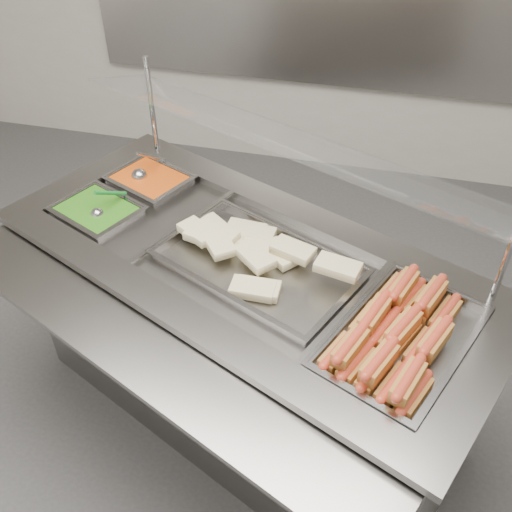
% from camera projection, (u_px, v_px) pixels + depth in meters
% --- Properties ---
extents(ground, '(6.00, 6.00, 0.00)m').
position_uv_depth(ground, '(221.00, 492.00, 2.17)').
color(ground, '#4B4B4D').
rests_on(ground, ground).
extents(steam_counter, '(1.94, 1.44, 0.85)m').
position_uv_depth(steam_counter, '(246.00, 339.00, 2.21)').
color(steam_counter, slate).
rests_on(steam_counter, ground).
extents(tray_rail, '(1.65, 0.98, 0.05)m').
position_uv_depth(tray_rail, '(142.00, 350.00, 1.67)').
color(tray_rail, gray).
rests_on(tray_rail, steam_counter).
extents(sneeze_guard, '(1.53, 0.89, 0.42)m').
position_uv_depth(sneeze_guard, '(284.00, 141.00, 1.84)').
color(sneeze_guard, silver).
rests_on(sneeze_guard, steam_counter).
extents(pan_hotdogs, '(0.50, 0.60, 0.09)m').
position_uv_depth(pan_hotdogs, '(400.00, 345.00, 1.68)').
color(pan_hotdogs, gray).
rests_on(pan_hotdogs, steam_counter).
extents(pan_wraps, '(0.74, 0.61, 0.07)m').
position_uv_depth(pan_wraps, '(258.00, 268.00, 1.92)').
color(pan_wraps, gray).
rests_on(pan_wraps, steam_counter).
extents(pan_beans, '(0.35, 0.32, 0.09)m').
position_uv_depth(pan_beans, '(151.00, 186.00, 2.33)').
color(pan_beans, gray).
rests_on(pan_beans, steam_counter).
extents(pan_peas, '(0.35, 0.32, 0.09)m').
position_uv_depth(pan_peas, '(98.00, 217.00, 2.16)').
color(pan_peas, gray).
rests_on(pan_peas, steam_counter).
extents(hotdogs_in_buns, '(0.40, 0.55, 0.11)m').
position_uv_depth(hotdogs_in_buns, '(396.00, 335.00, 1.65)').
color(hotdogs_in_buns, '#A95823').
rests_on(hotdogs_in_buns, pan_hotdogs).
extents(tortilla_wraps, '(0.66, 0.40, 0.09)m').
position_uv_depth(tortilla_wraps, '(246.00, 247.00, 1.95)').
color(tortilla_wraps, beige).
rests_on(tortilla_wraps, pan_wraps).
extents(ladle, '(0.10, 0.17, 0.14)m').
position_uv_depth(ladle, '(140.00, 175.00, 2.31)').
color(ladle, '#AEAEB3').
rests_on(ladle, pan_beans).
extents(serving_spoon, '(0.09, 0.16, 0.13)m').
position_uv_depth(serving_spoon, '(100.00, 211.00, 2.12)').
color(serving_spoon, '#AEAEB3').
rests_on(serving_spoon, pan_peas).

